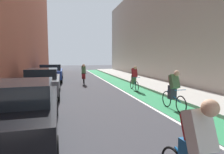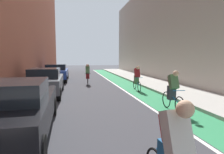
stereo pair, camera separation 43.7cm
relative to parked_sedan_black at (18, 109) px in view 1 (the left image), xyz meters
name	(u,v)px [view 1 (the left image)]	position (x,y,z in m)	size (l,w,h in m)	color
ground_plane	(90,92)	(2.70, 6.52, -0.79)	(85.84, 85.84, 0.00)	#38383D
bike_lane_paint	(126,86)	(5.66, 8.52, -0.79)	(1.60, 39.02, 0.00)	#2D8451
lane_divider_stripe	(114,86)	(4.76, 8.52, -0.79)	(0.12, 39.02, 0.00)	white
sidewalk_right	(153,84)	(7.89, 8.52, -0.72)	(2.87, 39.02, 0.14)	#A8A59E
building_facade_right	(172,25)	(10.53, 10.52, 4.26)	(2.40, 35.02, 10.09)	#B2ADA3
parked_sedan_black	(18,109)	(0.00, 0.00, 0.00)	(2.15, 4.75, 1.53)	black
parked_sedan_gray	(43,82)	(0.00, 5.90, 0.00)	(1.89, 4.44, 1.53)	#595B60
parked_sedan_blue	(51,72)	(0.00, 12.89, 0.00)	(1.99, 4.75, 1.53)	navy
cyclist_lead	(196,152)	(2.91, -3.14, 0.06)	(0.48, 1.71, 1.61)	black
cyclist_mid	(173,89)	(5.44, 1.59, 0.06)	(0.48, 1.74, 1.62)	black
cyclist_trailing	(134,77)	(5.56, 6.47, 0.06)	(0.48, 1.70, 1.60)	black
cyclist_far	(84,74)	(2.63, 10.03, 0.02)	(0.48, 1.74, 1.62)	black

